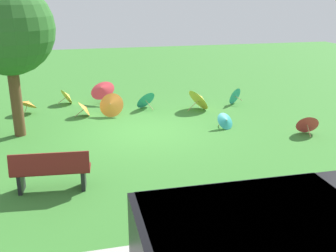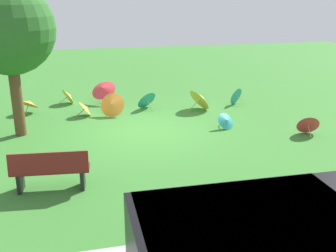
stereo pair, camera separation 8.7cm
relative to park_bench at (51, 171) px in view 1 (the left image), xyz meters
The scene contains 13 objects.
ground 4.19m from the park_bench, 127.21° to the right, with size 40.00×40.00×0.00m, color #387A2D.
park_bench is the anchor object (origin of this frame).
shade_tree 4.74m from the park_bench, 74.99° to the right, with size 2.53×2.53×4.33m.
parasol_teal_0 8.53m from the park_bench, 138.80° to the right, with size 0.73×0.66×0.66m.
parasol_red_0 7.04m from the park_bench, 103.36° to the right, with size 1.23×1.21×0.90m.
parasol_teal_1 6.57m from the park_bench, 117.78° to the right, with size 0.92×0.84×0.70m.
parasol_orange_0 6.23m from the park_bench, 80.90° to the right, with size 0.89×0.89×0.60m.
parasol_red_1 7.47m from the park_bench, 164.77° to the right, with size 0.75×0.75×0.64m.
parasol_yellow_0 7.14m from the park_bench, 92.88° to the right, with size 0.69×0.75×0.62m.
parasol_yellow_1 7.16m from the park_bench, 133.75° to the right, with size 0.98×1.07×0.84m.
parasol_teal_2 5.87m from the park_bench, 149.61° to the right, with size 0.69×0.61×0.51m.
parasol_orange_1 5.43m from the park_bench, 99.78° to the right, with size 0.62×0.63×0.55m.
parasol_orange_2 5.43m from the park_bench, 109.05° to the right, with size 0.99×0.91×0.81m.
Camera 1 is at (1.95, 11.17, 3.93)m, focal length 42.33 mm.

